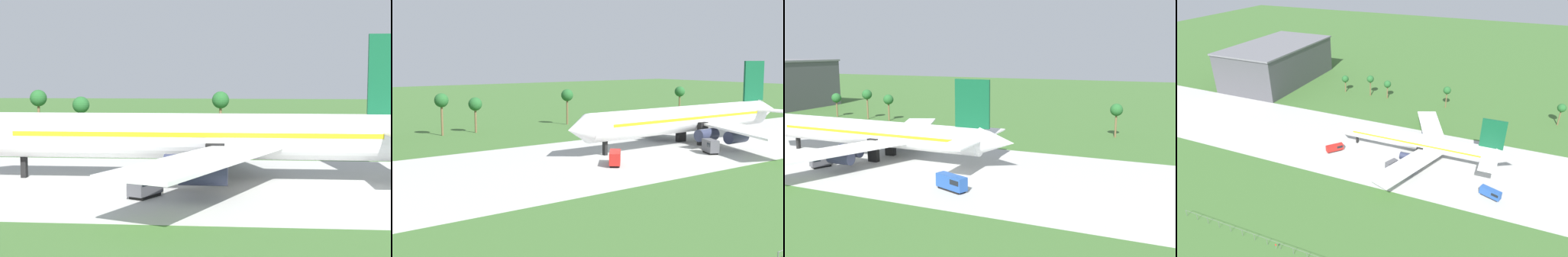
# 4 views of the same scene
# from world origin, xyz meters

# --- Properties ---
(ground_plane) EXTENTS (600.00, 600.00, 0.00)m
(ground_plane) POSITION_xyz_m (0.00, 0.00, 0.00)
(ground_plane) COLOR #3D662D
(taxiway_strip) EXTENTS (320.00, 44.00, 0.02)m
(taxiway_strip) POSITION_xyz_m (0.00, 0.00, 0.01)
(taxiway_strip) COLOR #B2B2AD
(taxiway_strip) RESTS_ON ground_plane
(jet_airliner) EXTENTS (67.69, 59.73, 19.05)m
(jet_airliner) POSITION_xyz_m (11.59, 2.29, 5.79)
(jet_airliner) COLOR white
(jet_airliner) RESTS_ON ground_plane
(baggage_tug) EXTENTS (6.70, 4.16, 2.86)m
(baggage_tug) POSITION_xyz_m (38.53, -12.63, 1.53)
(baggage_tug) COLOR black
(baggage_tug) RESTS_ON ground_plane
(fuel_truck) EXTENTS (3.70, 4.81, 2.94)m
(fuel_truck) POSITION_xyz_m (5.14, -9.63, 1.57)
(fuel_truck) COLOR black
(fuel_truck) RESTS_ON ground_plane
(palm_tree_row) EXTENTS (105.96, 3.60, 10.88)m
(palm_tree_row) POSITION_xyz_m (-3.78, 49.89, 7.96)
(palm_tree_row) COLOR brown
(palm_tree_row) RESTS_ON ground_plane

